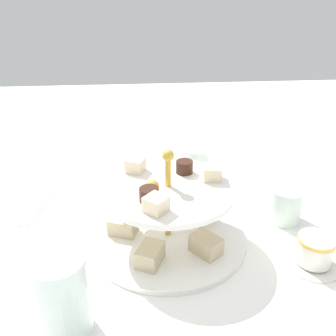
{
  "coord_description": "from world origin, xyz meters",
  "views": [
    {
      "loc": [
        -0.51,
        0.05,
        0.39
      ],
      "look_at": [
        0.0,
        0.0,
        0.14
      ],
      "focal_mm": 38.35,
      "sensor_mm": 36.0,
      "label": 1
    }
  ],
  "objects_px": {
    "butter_knife_left": "(45,203)",
    "tiered_serving_stand": "(168,216)",
    "water_glass_tall_right": "(62,296)",
    "water_glass_short_left": "(285,204)",
    "water_glass_mid_back": "(196,167)",
    "teacup_with_saucer": "(315,252)"
  },
  "relations": [
    {
      "from": "butter_knife_left",
      "to": "tiered_serving_stand",
      "type": "bearing_deg",
      "value": 78.63
    },
    {
      "from": "water_glass_tall_right",
      "to": "butter_knife_left",
      "type": "height_order",
      "value": "water_glass_tall_right"
    },
    {
      "from": "water_glass_short_left",
      "to": "butter_knife_left",
      "type": "relative_size",
      "value": 0.39
    },
    {
      "from": "tiered_serving_stand",
      "to": "butter_knife_left",
      "type": "relative_size",
      "value": 1.61
    },
    {
      "from": "water_glass_short_left",
      "to": "water_glass_mid_back",
      "type": "xyz_separation_m",
      "value": [
        0.15,
        0.15,
        0.01
      ]
    },
    {
      "from": "tiered_serving_stand",
      "to": "water_glass_short_left",
      "type": "distance_m",
      "value": 0.23
    },
    {
      "from": "water_glass_short_left",
      "to": "butter_knife_left",
      "type": "distance_m",
      "value": 0.48
    },
    {
      "from": "tiered_serving_stand",
      "to": "butter_knife_left",
      "type": "distance_m",
      "value": 0.28
    },
    {
      "from": "tiered_serving_stand",
      "to": "water_glass_short_left",
      "type": "bearing_deg",
      "value": -79.97
    },
    {
      "from": "teacup_with_saucer",
      "to": "water_glass_mid_back",
      "type": "height_order",
      "value": "water_glass_mid_back"
    },
    {
      "from": "water_glass_short_left",
      "to": "teacup_with_saucer",
      "type": "xyz_separation_m",
      "value": [
        -0.13,
        0.0,
        -0.01
      ]
    },
    {
      "from": "butter_knife_left",
      "to": "water_glass_mid_back",
      "type": "relative_size",
      "value": 1.9
    },
    {
      "from": "tiered_serving_stand",
      "to": "water_glass_tall_right",
      "type": "relative_size",
      "value": 2.4
    },
    {
      "from": "tiered_serving_stand",
      "to": "teacup_with_saucer",
      "type": "height_order",
      "value": "tiered_serving_stand"
    },
    {
      "from": "tiered_serving_stand",
      "to": "teacup_with_saucer",
      "type": "bearing_deg",
      "value": -111.0
    },
    {
      "from": "water_glass_short_left",
      "to": "butter_knife_left",
      "type": "xyz_separation_m",
      "value": [
        0.1,
        0.47,
        -0.03
      ]
    },
    {
      "from": "tiered_serving_stand",
      "to": "teacup_with_saucer",
      "type": "distance_m",
      "value": 0.24
    },
    {
      "from": "water_glass_tall_right",
      "to": "butter_knife_left",
      "type": "xyz_separation_m",
      "value": [
        0.32,
        0.1,
        -0.06
      ]
    },
    {
      "from": "water_glass_tall_right",
      "to": "butter_knife_left",
      "type": "distance_m",
      "value": 0.34
    },
    {
      "from": "water_glass_short_left",
      "to": "butter_knife_left",
      "type": "height_order",
      "value": "water_glass_short_left"
    },
    {
      "from": "tiered_serving_stand",
      "to": "water_glass_mid_back",
      "type": "xyz_separation_m",
      "value": [
        0.19,
        -0.08,
        -0.0
      ]
    },
    {
      "from": "teacup_with_saucer",
      "to": "water_glass_mid_back",
      "type": "relative_size",
      "value": 1.0
    }
  ]
}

